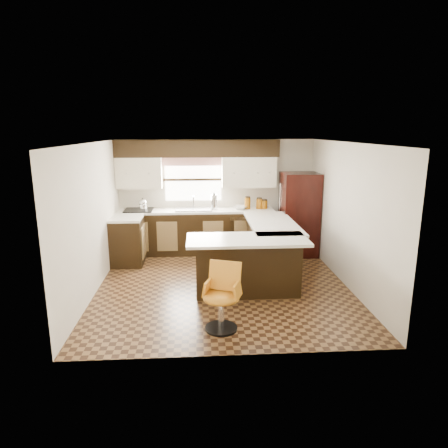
{
  "coord_description": "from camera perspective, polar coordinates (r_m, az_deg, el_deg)",
  "views": [
    {
      "loc": [
        -0.4,
        -6.42,
        2.61
      ],
      "look_at": [
        0.05,
        0.45,
        0.97
      ],
      "focal_mm": 32.0,
      "sensor_mm": 36.0,
      "label": 1
    }
  ],
  "objects": [
    {
      "name": "floor",
      "position": [
        6.94,
        -0.17,
        -8.68
      ],
      "size": [
        4.4,
        4.4,
        0.0
      ],
      "primitive_type": "plane",
      "color": "#49301A",
      "rests_on": "ground"
    },
    {
      "name": "wall_right",
      "position": [
        7.03,
        17.17,
        1.24
      ],
      "size": [
        0.0,
        4.4,
        4.4
      ],
      "primitive_type": "plane",
      "rotation": [
        1.57,
        0.0,
        -1.57
      ],
      "color": "beige",
      "rests_on": "floor"
    },
    {
      "name": "refrigerator",
      "position": [
        8.52,
        10.66,
        1.38
      ],
      "size": [
        0.74,
        0.71,
        1.74
      ],
      "primitive_type": "cube",
      "color": "black",
      "rests_on": "floor"
    },
    {
      "name": "wall_back",
      "position": [
        8.74,
        -1.09,
        4.13
      ],
      "size": [
        4.4,
        0.0,
        4.4
      ],
      "primitive_type": "plane",
      "rotation": [
        1.57,
        0.0,
        0.0
      ],
      "color": "beige",
      "rests_on": "floor"
    },
    {
      "name": "wall_left",
      "position": [
        6.78,
        -18.18,
        0.74
      ],
      "size": [
        0.0,
        4.4,
        4.4
      ],
      "primitive_type": "plane",
      "rotation": [
        1.57,
        0.0,
        1.57
      ],
      "color": "beige",
      "rests_on": "floor"
    },
    {
      "name": "canister_med",
      "position": [
        8.58,
        5.05,
        2.89
      ],
      "size": [
        0.13,
        0.13,
        0.21
      ],
      "primitive_type": "cylinder",
      "color": "#844A08",
      "rests_on": "counter_back"
    },
    {
      "name": "kettle",
      "position": [
        8.51,
        -11.53,
        2.86
      ],
      "size": [
        0.18,
        0.18,
        0.24
      ],
      "primitive_type": null,
      "color": "silver",
      "rests_on": "cooktop"
    },
    {
      "name": "base_cab_left",
      "position": [
        8.09,
        -13.6,
        -2.46
      ],
      "size": [
        0.6,
        0.7,
        0.9
      ],
      "primitive_type": "cube",
      "color": "black",
      "rests_on": "floor"
    },
    {
      "name": "upper_cab_right",
      "position": [
        8.56,
        3.54,
        7.42
      ],
      "size": [
        1.14,
        0.35,
        0.64
      ],
      "primitive_type": "cube",
      "color": "beige",
      "rests_on": "wall_back"
    },
    {
      "name": "ceiling",
      "position": [
        6.43,
        -0.19,
        11.55
      ],
      "size": [
        4.4,
        4.4,
        0.0
      ],
      "primitive_type": "plane",
      "rotation": [
        3.14,
        0.0,
        0.0
      ],
      "color": "silver",
      "rests_on": "wall_back"
    },
    {
      "name": "dishwasher",
      "position": [
        8.38,
        2.88,
        -1.69
      ],
      "size": [
        0.58,
        0.03,
        0.78
      ],
      "primitive_type": "cube",
      "color": "black",
      "rests_on": "floor"
    },
    {
      "name": "soffit",
      "position": [
        8.45,
        -3.83,
        10.74
      ],
      "size": [
        3.4,
        0.35,
        0.36
      ],
      "primitive_type": "cube",
      "color": "black",
      "rests_on": "wall_back"
    },
    {
      "name": "valance",
      "position": [
        8.58,
        -4.47,
        8.9
      ],
      "size": [
        1.3,
        0.06,
        0.18
      ],
      "primitive_type": "cube",
      "color": "#D19B93",
      "rests_on": "wall_back"
    },
    {
      "name": "sink",
      "position": [
        8.46,
        -4.37,
        2.13
      ],
      "size": [
        0.75,
        0.45,
        0.03
      ],
      "primitive_type": "cube",
      "color": "#B2B2B7",
      "rests_on": "counter_back"
    },
    {
      "name": "canister_small",
      "position": [
        8.6,
        5.78,
        2.77
      ],
      "size": [
        0.13,
        0.13,
        0.17
      ],
      "primitive_type": "cylinder",
      "color": "#844A08",
      "rests_on": "counter_back"
    },
    {
      "name": "wall_front",
      "position": [
        4.46,
        1.61,
        -5.0
      ],
      "size": [
        4.4,
        0.0,
        4.4
      ],
      "primitive_type": "plane",
      "rotation": [
        -1.57,
        0.0,
        0.0
      ],
      "color": "beige",
      "rests_on": "floor"
    },
    {
      "name": "counter_left",
      "position": [
        7.97,
        -13.79,
        0.8
      ],
      "size": [
        0.6,
        0.7,
        0.04
      ],
      "primitive_type": "cube",
      "color": "silver",
      "rests_on": "base_cab_left"
    },
    {
      "name": "mixing_bowl",
      "position": [
        8.52,
        2.34,
        2.38
      ],
      "size": [
        0.35,
        0.35,
        0.07
      ],
      "primitive_type": "imported",
      "rotation": [
        0.0,
        0.0,
        -0.23
      ],
      "color": "white",
      "rests_on": "counter_back"
    },
    {
      "name": "peninsula_long",
      "position": [
        7.48,
        6.43,
        -3.46
      ],
      "size": [
        0.6,
        1.95,
        0.9
      ],
      "primitive_type": "cube",
      "color": "black",
      "rests_on": "floor"
    },
    {
      "name": "cooktop",
      "position": [
        8.55,
        -12.1,
        1.97
      ],
      "size": [
        0.58,
        0.5,
        0.02
      ],
      "primitive_type": "cube",
      "color": "black",
      "rests_on": "counter_back"
    },
    {
      "name": "canister_large",
      "position": [
        8.54,
        3.38,
        2.96
      ],
      "size": [
        0.13,
        0.13,
        0.24
      ],
      "primitive_type": "cylinder",
      "color": "#844A08",
      "rests_on": "counter_back"
    },
    {
      "name": "counter_back",
      "position": [
        8.49,
        -4.03,
        1.91
      ],
      "size": [
        3.3,
        0.6,
        0.04
      ],
      "primitive_type": "cube",
      "color": "silver",
      "rests_on": "base_cab_back"
    },
    {
      "name": "bar_chair",
      "position": [
        5.32,
        -0.41,
        -10.54
      ],
      "size": [
        0.61,
        0.61,
        0.9
      ],
      "primitive_type": null,
      "rotation": [
        0.0,
        0.0,
        -0.35
      ],
      "color": "orange",
      "rests_on": "floor"
    },
    {
      "name": "counter_pen_long",
      "position": [
        7.37,
        6.91,
        0.07
      ],
      "size": [
        0.84,
        1.95,
        0.04
      ],
      "primitive_type": "cube",
      "color": "silver",
      "rests_on": "peninsula_long"
    },
    {
      "name": "percolator",
      "position": [
        8.46,
        -1.43,
        3.15
      ],
      "size": [
        0.13,
        0.13,
        0.32
      ],
      "primitive_type": "cylinder",
      "color": "silver",
      "rests_on": "counter_back"
    },
    {
      "name": "upper_cab_left",
      "position": [
        8.57,
        -12.02,
        7.17
      ],
      "size": [
        0.94,
        0.35,
        0.64
      ],
      "primitive_type": "cube",
      "color": "beige",
      "rests_on": "wall_back"
    },
    {
      "name": "window_pane",
      "position": [
        8.66,
        -4.43,
        6.35
      ],
      "size": [
        1.2,
        0.02,
        0.9
      ],
      "primitive_type": "cube",
      "color": "white",
      "rests_on": "wall_back"
    },
    {
      "name": "counter_pen_return",
      "position": [
        6.26,
        3.32,
        -2.25
      ],
      "size": [
        1.89,
        0.84,
        0.04
      ],
      "primitive_type": "cube",
      "color": "silver",
      "rests_on": "peninsula_return"
    },
    {
      "name": "base_cab_back",
      "position": [
        8.59,
        -3.98,
        -1.18
      ],
      "size": [
        3.3,
        0.6,
        0.9
      ],
      "primitive_type": "cube",
      "color": "black",
      "rests_on": "floor"
    },
    {
      "name": "peninsula_return",
      "position": [
        6.49,
        3.35,
        -6.06
      ],
      "size": [
        1.65,
        0.6,
        0.9
      ],
      "primitive_type": "cube",
      "color": "black",
      "rests_on": "floor"
    }
  ]
}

